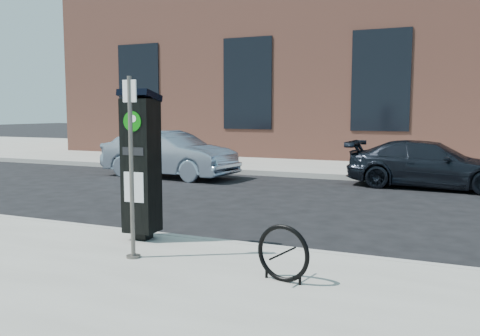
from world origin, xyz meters
The scene contains 10 objects.
ground centered at (0.00, 0.00, 0.00)m, with size 120.00×120.00×0.00m, color black.
sidewalk_far centered at (0.00, 14.00, 0.07)m, with size 60.00×12.00×0.15m, color gray.
curb_near centered at (0.00, -0.02, 0.07)m, with size 60.00×0.12×0.16m, color #9E9B93.
curb_far centered at (0.00, 8.02, 0.07)m, with size 60.00×0.12×0.16m, color #9E9B93.
building centered at (0.00, 17.00, 4.15)m, with size 28.00×10.05×8.25m.
parking_kiosk centered at (-1.41, -0.38, 1.22)m, with size 0.49×0.44×2.09m.
sign_pole centered at (-0.98, -1.20, 1.24)m, with size 0.19×0.18×2.20m.
bike_rack centered at (0.99, -1.30, 0.45)m, with size 0.61×0.16×0.62m.
car_silver centered at (-5.23, 6.57, 0.68)m, with size 1.44×4.14×1.36m, color #7E8DA0.
car_dark centered at (1.95, 7.40, 0.59)m, with size 1.67×4.10×1.19m, color black.
Camera 1 is at (2.65, -6.24, 1.94)m, focal length 38.00 mm.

